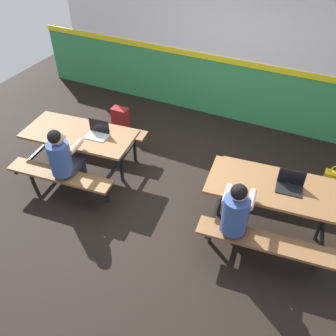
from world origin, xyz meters
The scene contains 10 objects.
ground_plane centered at (0.00, 0.00, -0.01)m, with size 10.00×10.00×0.02m, color black.
accent_backdrop centered at (0.00, 2.41, 1.25)m, with size 8.00×0.14×2.60m.
picnic_table_left centered at (-1.45, -0.16, 0.57)m, with size 1.73×1.71×0.74m.
picnic_table_right centered at (1.45, -0.09, 0.57)m, with size 1.73×1.71×0.74m.
student_nearer centered at (-1.30, -0.71, 0.71)m, with size 0.39×0.54×1.21m.
student_further centered at (1.13, -0.68, 0.71)m, with size 0.39×0.54×1.21m.
laptop_silver centered at (-1.15, -0.10, 0.79)m, with size 0.34×0.25×0.22m.
laptop_dark centered at (1.61, -0.03, 0.79)m, with size 0.34×0.25×0.22m.
backpack_dark centered at (-1.56, 1.13, 0.22)m, with size 0.30×0.22×0.44m.
tote_bag_bright centered at (2.18, 1.02, 0.19)m, with size 0.34×0.21×0.43m.
Camera 1 is at (1.65, -3.60, 3.77)m, focal length 38.59 mm.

